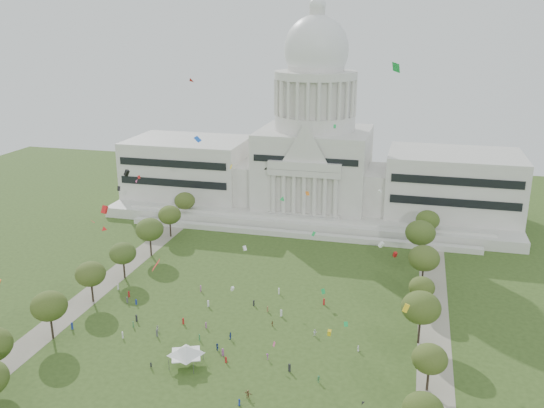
% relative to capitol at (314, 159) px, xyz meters
% --- Properties ---
extents(ground, '(400.00, 400.00, 0.00)m').
position_rel_capitol_xyz_m(ground, '(0.00, -113.59, -22.30)').
color(ground, '#334A1B').
rests_on(ground, ground).
extents(capitol, '(160.00, 64.50, 91.30)m').
position_rel_capitol_xyz_m(capitol, '(0.00, 0.00, 0.00)').
color(capitol, beige).
rests_on(capitol, ground).
extents(path_left, '(8.00, 160.00, 0.04)m').
position_rel_capitol_xyz_m(path_left, '(-48.00, -83.59, -22.28)').
color(path_left, gray).
rests_on(path_left, ground).
extents(path_right, '(8.00, 160.00, 0.04)m').
position_rel_capitol_xyz_m(path_right, '(48.00, -83.59, -22.28)').
color(path_right, gray).
rests_on(path_right, ground).
extents(row_tree_l_1, '(8.86, 8.86, 12.59)m').
position_rel_capitol_xyz_m(row_tree_l_1, '(-44.07, -116.55, -13.34)').
color(row_tree_l_1, black).
rests_on(row_tree_l_1, ground).
extents(row_tree_r_1, '(7.58, 7.58, 10.78)m').
position_rel_capitol_xyz_m(row_tree_r_1, '(46.22, -115.34, -14.64)').
color(row_tree_r_1, black).
rests_on(row_tree_r_1, ground).
extents(row_tree_l_2, '(8.42, 8.42, 11.97)m').
position_rel_capitol_xyz_m(row_tree_l_2, '(-45.04, -96.29, -13.79)').
color(row_tree_l_2, black).
rests_on(row_tree_l_2, ground).
extents(row_tree_r_2, '(9.55, 9.55, 13.58)m').
position_rel_capitol_xyz_m(row_tree_r_2, '(44.17, -96.15, -12.64)').
color(row_tree_r_2, black).
rests_on(row_tree_r_2, ground).
extents(row_tree_l_3, '(8.12, 8.12, 11.55)m').
position_rel_capitol_xyz_m(row_tree_l_3, '(-44.09, -79.67, -14.09)').
color(row_tree_l_3, black).
rests_on(row_tree_l_3, ground).
extents(row_tree_r_3, '(7.01, 7.01, 9.98)m').
position_rel_capitol_xyz_m(row_tree_r_3, '(44.40, -79.10, -15.21)').
color(row_tree_r_3, black).
rests_on(row_tree_r_3, ground).
extents(row_tree_l_4, '(9.29, 9.29, 13.21)m').
position_rel_capitol_xyz_m(row_tree_l_4, '(-44.08, -61.17, -12.90)').
color(row_tree_l_4, black).
rests_on(row_tree_l_4, ground).
extents(row_tree_r_4, '(9.19, 9.19, 13.06)m').
position_rel_capitol_xyz_m(row_tree_r_4, '(44.76, -63.55, -13.01)').
color(row_tree_r_4, black).
rests_on(row_tree_r_4, ground).
extents(row_tree_l_5, '(8.33, 8.33, 11.85)m').
position_rel_capitol_xyz_m(row_tree_l_5, '(-45.22, -42.58, -13.88)').
color(row_tree_l_5, black).
rests_on(row_tree_l_5, ground).
extents(row_tree_r_5, '(9.82, 9.82, 13.96)m').
position_rel_capitol_xyz_m(row_tree_r_5, '(43.49, -43.40, -12.37)').
color(row_tree_r_5, black).
rests_on(row_tree_r_5, ground).
extents(row_tree_l_6, '(8.19, 8.19, 11.64)m').
position_rel_capitol_xyz_m(row_tree_l_6, '(-46.87, -24.45, -14.02)').
color(row_tree_l_6, black).
rests_on(row_tree_l_6, ground).
extents(row_tree_r_6, '(8.42, 8.42, 11.97)m').
position_rel_capitol_xyz_m(row_tree_r_6, '(45.96, -25.46, -13.79)').
color(row_tree_r_6, black).
rests_on(row_tree_r_6, ground).
extents(event_tent, '(11.68, 11.68, 4.99)m').
position_rel_capitol_xyz_m(event_tent, '(-7.34, -119.20, -18.42)').
color(event_tent, '#4C4C4C').
rests_on(event_tent, ground).
extents(person_0, '(0.75, 0.89, 1.56)m').
position_rel_capitol_xyz_m(person_0, '(30.27, -103.70, -21.52)').
color(person_0, silver).
rests_on(person_0, ground).
extents(person_2, '(1.06, 0.92, 1.86)m').
position_rel_capitol_xyz_m(person_2, '(19.00, -99.24, -21.36)').
color(person_2, silver).
rests_on(person_2, ground).
extents(person_3, '(0.94, 1.15, 1.59)m').
position_rel_capitol_xyz_m(person_3, '(10.13, -112.45, -21.50)').
color(person_3, '#994C8C').
rests_on(person_3, ground).
extents(person_4, '(0.71, 1.20, 1.98)m').
position_rel_capitol_xyz_m(person_4, '(-1.11, -105.99, -21.30)').
color(person_4, navy).
rests_on(person_4, ground).
extents(person_5, '(1.33, 1.77, 1.79)m').
position_rel_capitol_xyz_m(person_5, '(-2.58, -111.52, -21.40)').
color(person_5, navy).
rests_on(person_5, ground).
extents(person_6, '(0.51, 0.76, 1.54)m').
position_rel_capitol_xyz_m(person_6, '(8.87, -130.26, -21.53)').
color(person_6, navy).
rests_on(person_6, ground).
extents(person_7, '(0.68, 0.56, 1.61)m').
position_rel_capitol_xyz_m(person_7, '(-14.61, -122.49, -21.49)').
color(person_7, '#26262B').
rests_on(person_7, ground).
extents(person_8, '(0.81, 0.63, 1.46)m').
position_rel_capitol_xyz_m(person_8, '(-20.50, -106.50, -21.57)').
color(person_8, silver).
rests_on(person_8, ground).
extents(person_9, '(1.20, 1.09, 1.67)m').
position_rel_capitol_xyz_m(person_9, '(23.27, -118.36, -21.46)').
color(person_9, '#33723F').
rests_on(person_9, ground).
extents(person_10, '(0.69, 0.95, 1.46)m').
position_rel_capitol_xyz_m(person_10, '(7.38, -97.09, -21.57)').
color(person_10, olive).
rests_on(person_10, ground).
extents(person_11, '(1.88, 1.06, 1.91)m').
position_rel_capitol_xyz_m(person_11, '(9.86, -127.43, -21.34)').
color(person_11, olive).
rests_on(person_11, ground).
extents(distant_crowd, '(60.96, 38.01, 1.92)m').
position_rel_capitol_xyz_m(distant_crowd, '(-13.56, -98.50, -21.41)').
color(distant_crowd, navy).
rests_on(distant_crowd, ground).
extents(kite_swarm, '(82.08, 93.70, 64.37)m').
position_rel_capitol_xyz_m(kite_swarm, '(3.69, -104.06, 5.99)').
color(kite_swarm, white).
rests_on(kite_swarm, ground).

